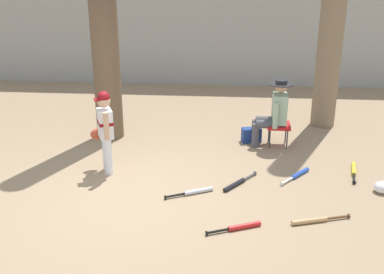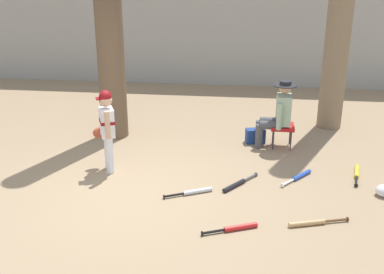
{
  "view_description": "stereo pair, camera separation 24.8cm",
  "coord_description": "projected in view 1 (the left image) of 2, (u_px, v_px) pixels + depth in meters",
  "views": [
    {
      "loc": [
        1.34,
        -5.85,
        3.17
      ],
      "look_at": [
        0.83,
        0.49,
        0.75
      ],
      "focal_mm": 44.53,
      "sensor_mm": 36.0,
      "label": 1
    },
    {
      "loc": [
        1.59,
        -5.83,
        3.17
      ],
      "look_at": [
        0.83,
        0.49,
        0.75
      ],
      "focal_mm": 44.53,
      "sensor_mm": 36.0,
      "label": 2
    }
  ],
  "objects": [
    {
      "name": "ground_plane",
      "position": [
        130.0,
        197.0,
        6.68
      ],
      "size": [
        60.0,
        60.0,
        0.0
      ],
      "primitive_type": "plane",
      "color": "#937A5B"
    },
    {
      "name": "tree_near_player",
      "position": [
        102.0,
        3.0,
        8.09
      ],
      "size": [
        0.7,
        0.7,
        5.52
      ],
      "color": "brown",
      "rests_on": "ground"
    },
    {
      "name": "bat_aluminum_silver",
      "position": [
        195.0,
        192.0,
        6.77
      ],
      "size": [
        0.68,
        0.38,
        0.07
      ],
      "color": "#B7BCC6",
      "rests_on": "ground"
    },
    {
      "name": "folding_stool",
      "position": [
        278.0,
        126.0,
        8.39
      ],
      "size": [
        0.41,
        0.41,
        0.41
      ],
      "color": "red",
      "rests_on": "ground"
    },
    {
      "name": "handbag_beside_stool",
      "position": [
        251.0,
        135.0,
        8.65
      ],
      "size": [
        0.37,
        0.25,
        0.26
      ],
      "primitive_type": "cube",
      "rotation": [
        0.0,
        0.0,
        0.23
      ],
      "color": "navy",
      "rests_on": "ground"
    },
    {
      "name": "young_ballplayer",
      "position": [
        105.0,
        127.0,
        7.24
      ],
      "size": [
        0.46,
        0.55,
        1.31
      ],
      "color": "white",
      "rests_on": "ground"
    },
    {
      "name": "bat_wood_tan",
      "position": [
        314.0,
        220.0,
        6.04
      ],
      "size": [
        0.78,
        0.3,
        0.07
      ],
      "color": "tan",
      "rests_on": "ground"
    },
    {
      "name": "bat_red_barrel",
      "position": [
        240.0,
        227.0,
        5.9
      ],
      "size": [
        0.69,
        0.34,
        0.07
      ],
      "color": "red",
      "rests_on": "ground"
    },
    {
      "name": "bat_black_composite",
      "position": [
        237.0,
        183.0,
        7.02
      ],
      "size": [
        0.51,
        0.66,
        0.07
      ],
      "color": "black",
      "rests_on": "ground"
    },
    {
      "name": "concrete_back_wall",
      "position": [
        178.0,
        28.0,
        12.26
      ],
      "size": [
        18.0,
        0.36,
        2.87
      ],
      "primitive_type": "cube",
      "color": "#9E9E99",
      "rests_on": "ground"
    },
    {
      "name": "bat_yellow_trainer",
      "position": [
        354.0,
        170.0,
        7.45
      ],
      "size": [
        0.22,
        0.73,
        0.07
      ],
      "color": "yellow",
      "rests_on": "ground"
    },
    {
      "name": "seated_spectator",
      "position": [
        274.0,
        111.0,
        8.3
      ],
      "size": [
        0.67,
        0.53,
        1.2
      ],
      "color": "#47474C",
      "rests_on": "ground"
    },
    {
      "name": "bat_blue_youth",
      "position": [
        298.0,
        174.0,
        7.31
      ],
      "size": [
        0.5,
        0.6,
        0.07
      ],
      "color": "#2347AD",
      "rests_on": "ground"
    },
    {
      "name": "batting_helmet_white",
      "position": [
        383.0,
        187.0,
        6.81
      ],
      "size": [
        0.31,
        0.24,
        0.18
      ],
      "color": "silver",
      "rests_on": "ground"
    }
  ]
}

